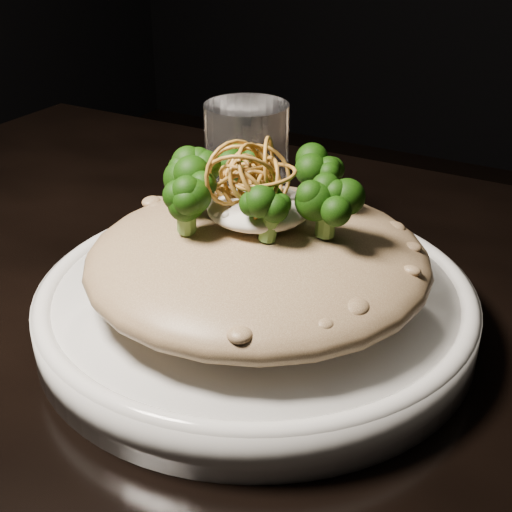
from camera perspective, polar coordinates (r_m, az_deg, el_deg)
The scene contains 7 objects.
table at distance 0.50m, azimuth 1.27°, elevation -17.40°, with size 1.10×0.80×0.75m.
plate at distance 0.49m, azimuth -0.00°, elevation -4.10°, with size 0.30×0.30×0.03m, color silver.
risotto at distance 0.47m, azimuth 0.13°, elevation -0.24°, with size 0.23×0.23×0.05m, color brown.
broccoli at distance 0.46m, azimuth 0.21°, elevation 5.62°, with size 0.12×0.12×0.04m, color black, non-canonical shape.
cheese at distance 0.46m, azimuth 0.22°, elevation 3.88°, with size 0.07×0.07×0.02m, color white.
shallots at distance 0.44m, azimuth -0.63°, elevation 7.07°, with size 0.06×0.06×0.04m, color brown, non-canonical shape.
drinking_glass at distance 0.59m, azimuth -0.73°, elevation 6.46°, with size 0.07×0.07×0.12m, color white.
Camera 1 is at (0.17, -0.31, 1.03)m, focal length 50.00 mm.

